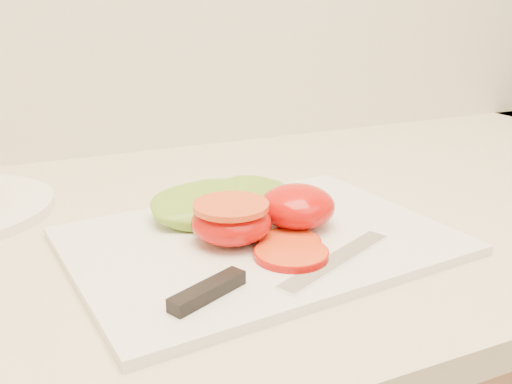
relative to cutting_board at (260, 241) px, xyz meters
name	(u,v)px	position (x,y,z in m)	size (l,w,h in m)	color
cutting_board	(260,241)	(0.00, 0.00, 0.00)	(0.37, 0.27, 0.01)	silver
tomato_half_dome	(297,206)	(0.05, 0.01, 0.03)	(0.08, 0.08, 0.04)	red
tomato_half_cut	(231,220)	(-0.03, 0.00, 0.03)	(0.08, 0.08, 0.04)	red
tomato_slice_0	(291,254)	(0.01, -0.06, 0.01)	(0.07, 0.07, 0.01)	#E75A28
tomato_slice_1	(289,242)	(0.02, -0.03, 0.01)	(0.06, 0.06, 0.01)	#E75A28
lettuce_leaf_0	(213,204)	(-0.02, 0.08, 0.02)	(0.15, 0.10, 0.03)	#88AF2E
lettuce_leaf_1	(247,196)	(0.02, 0.09, 0.02)	(0.12, 0.09, 0.03)	#88AF2E
knife	(262,278)	(-0.04, -0.09, 0.01)	(0.24, 0.08, 0.01)	silver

